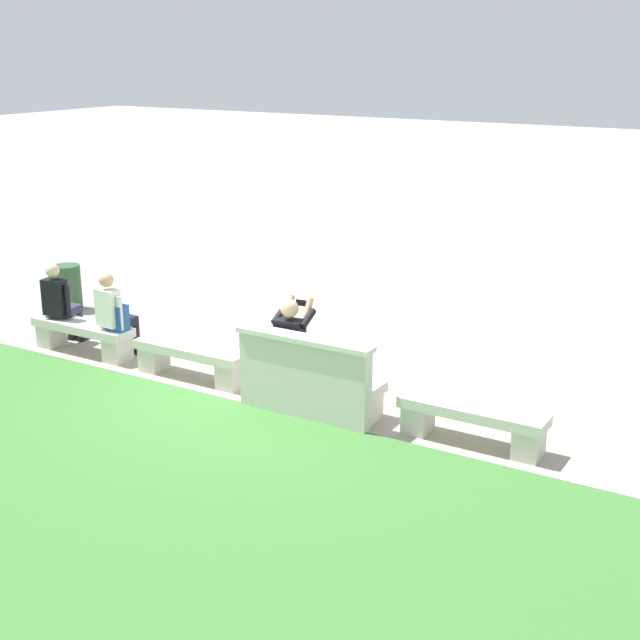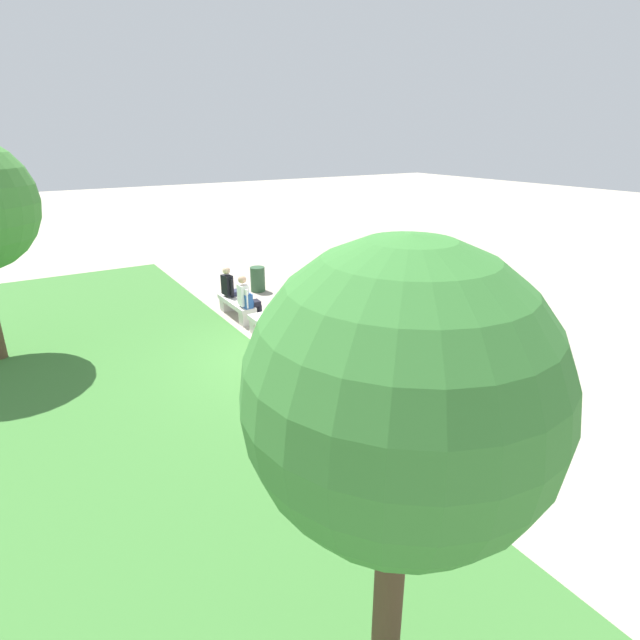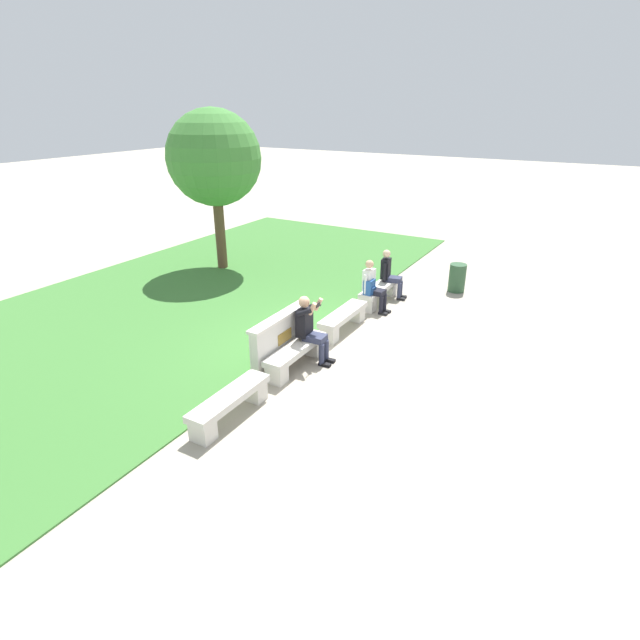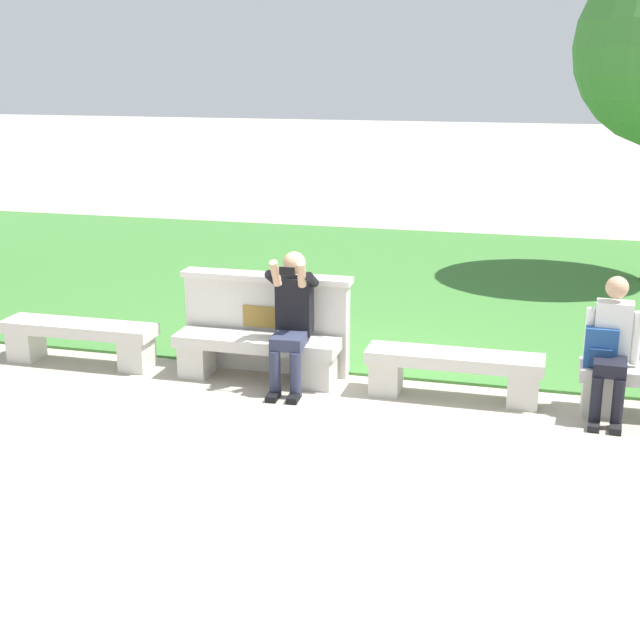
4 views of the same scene
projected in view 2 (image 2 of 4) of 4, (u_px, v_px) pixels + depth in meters
The scene contains 13 objects.
ground_plane at pixel (291, 356), 10.76m from camera, with size 80.00×80.00×0.00m, color #A89E8C.
grass_strip at pixel (68, 412), 8.59m from camera, with size 19.50×8.00×0.03m, color #3D7533.
bench_main at pixel (375, 403), 8.34m from camera, with size 1.65×0.40×0.45m.
bench_near at pixel (314, 361), 9.89m from camera, with size 1.65×0.40×0.45m.
bench_mid at pixel (270, 330), 11.44m from camera, with size 1.65×0.40×0.45m.
bench_far at pixel (237, 307), 12.99m from camera, with size 1.65×0.40×0.45m.
backrest_wall_with_plaque at pixel (299, 354), 9.64m from camera, with size 1.76×0.24×1.01m.
person_photographer at pixel (307, 333), 10.08m from camera, with size 0.49×0.74×1.32m.
person_distant at pixel (247, 298), 12.43m from camera, with size 0.48×0.69×1.26m.
person_companion at pixel (231, 288), 13.27m from camera, with size 0.48×0.71×1.26m.
backpack at pixel (247, 301), 12.36m from camera, with size 0.28×0.24×0.43m.
tree_behind_wall at pixel (401, 398), 2.97m from camera, with size 1.92×1.92×4.01m.
trash_bin at pixel (258, 279), 15.13m from camera, with size 0.44×0.44×0.75m, color #2D5133.
Camera 2 is at (-8.66, 4.66, 4.50)m, focal length 28.00 mm.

